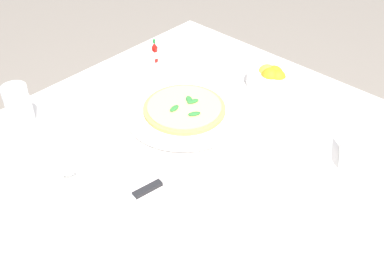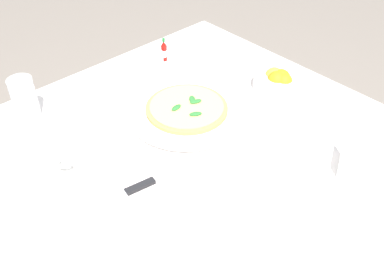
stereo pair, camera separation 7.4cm
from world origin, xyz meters
name	(u,v)px [view 1 (the left image)]	position (x,y,z in m)	size (l,w,h in m)	color
dining_table	(200,188)	(0.00, 0.00, 0.60)	(1.13, 1.13, 0.73)	white
pizza_plate	(184,112)	(-0.10, -0.15, 0.74)	(0.35, 0.35, 0.02)	white
pizza	(184,108)	(-0.10, -0.15, 0.75)	(0.24, 0.24, 0.02)	tan
coffee_cup_back_corner	(47,176)	(0.33, -0.19, 0.76)	(0.13, 0.13, 0.07)	white
water_glass_near_left	(19,109)	(0.25, -0.45, 0.78)	(0.07, 0.07, 0.13)	white
napkin_folded	(130,203)	(0.24, 0.00, 0.74)	(0.23, 0.15, 0.02)	white
dinner_knife	(129,199)	(0.24, 0.00, 0.75)	(0.20, 0.05, 0.01)	silver
citrus_bowl	(271,78)	(-0.40, -0.06, 0.76)	(0.15, 0.15, 0.07)	white
hot_sauce_bottle	(155,53)	(-0.25, -0.43, 0.76)	(0.02, 0.02, 0.08)	#B7140F
salt_shaker	(151,59)	(-0.22, -0.42, 0.75)	(0.03, 0.03, 0.06)	white
pepper_shaker	(159,51)	(-0.28, -0.44, 0.75)	(0.03, 0.03, 0.06)	white
menu_card	(342,149)	(-0.23, 0.27, 0.76)	(0.08, 0.04, 0.06)	white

